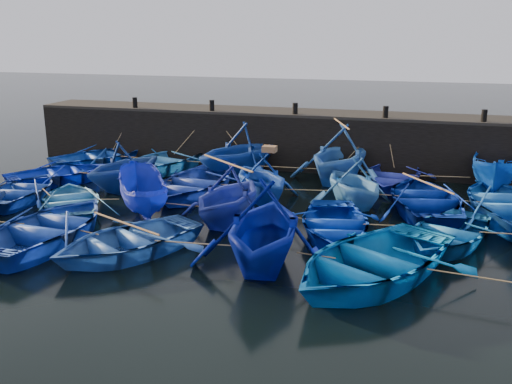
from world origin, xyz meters
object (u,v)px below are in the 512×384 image
(boat_8, at_px, (193,183))
(boat_13, at_px, (23,190))
(wooden_crate, at_px, (269,149))
(boat_0, at_px, (100,156))

(boat_8, relative_size, boat_13, 1.22)
(wooden_crate, bearing_deg, boat_13, -165.07)
(boat_0, relative_size, wooden_crate, 9.07)
(boat_0, xyz_separation_m, wooden_crate, (9.28, -3.55, 1.57))
(boat_13, bearing_deg, wooden_crate, -172.82)
(boat_13, relative_size, wooden_crate, 8.24)
(wooden_crate, bearing_deg, boat_0, 159.10)
(boat_8, bearing_deg, wooden_crate, 3.40)
(boat_0, distance_m, wooden_crate, 10.06)
(boat_0, xyz_separation_m, boat_8, (6.20, -3.56, 0.05))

